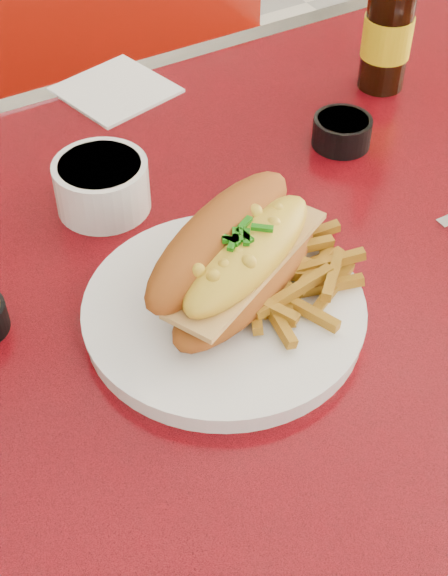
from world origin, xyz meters
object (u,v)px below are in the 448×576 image
dinner_plate (224,312)px  mac_hoagie (238,256)px  gravy_ramekin (102,184)px  sauce_cup_right (342,130)px  fork (248,252)px  booth_bench_far (46,202)px  diner_table (271,366)px  beer_bottle (390,19)px

dinner_plate → mac_hoagie: mac_hoagie is taller
gravy_ramekin → sauce_cup_right: (0.28, -0.03, -0.01)m
dinner_plate → fork: (0.06, 0.05, 0.01)m
booth_bench_far → gravy_ramekin: size_ratio=10.63×
diner_table → booth_bench_far: (0.00, 0.81, -0.32)m
booth_bench_far → gravy_ramekin: bearing=-99.7°
dinner_plate → mac_hoagie: size_ratio=1.35×
gravy_ramekin → booth_bench_far: bearing=80.3°
dinner_plate → beer_bottle: size_ratio=1.33×
fork → dinner_plate: bearing=142.3°
dinner_plate → mac_hoagie: 0.05m
fork → beer_bottle: beer_bottle is taller
diner_table → dinner_plate: (-0.09, -0.04, 0.17)m
booth_bench_far → gravy_ramekin: 0.83m
booth_bench_far → mac_hoagie: (-0.06, -0.84, 0.54)m
dinner_plate → sauce_cup_right: (0.26, 0.17, 0.01)m
diner_table → mac_hoagie: size_ratio=5.32×
diner_table → fork: size_ratio=8.87×
diner_table → sauce_cup_right: (0.17, 0.13, 0.18)m
mac_hoagie → dinner_plate: bearing=-174.2°
fork → sauce_cup_right: bearing=-48.3°
booth_bench_far → sauce_cup_right: (0.17, -0.68, 0.50)m
mac_hoagie → beer_bottle: (0.35, 0.24, 0.03)m
diner_table → booth_bench_far: booth_bench_far is taller
mac_hoagie → sauce_cup_right: 0.28m
diner_table → dinner_plate: dinner_plate is taller
diner_table → fork: (-0.03, 0.01, 0.18)m
fork → beer_bottle: size_ratio=0.59×
mac_hoagie → gravy_ramekin: 0.20m
booth_bench_far → fork: 0.95m
mac_hoagie → sauce_cup_right: mac_hoagie is taller
sauce_cup_right → mac_hoagie: bearing=-146.2°
booth_bench_far → mac_hoagie: size_ratio=5.19×
mac_hoagie → sauce_cup_right: bearing=8.1°
beer_bottle → diner_table: bearing=-144.5°
beer_bottle → gravy_ramekin: bearing=-173.5°
booth_bench_far → fork: size_ratio=8.65×
booth_bench_far → sauce_cup_right: booth_bench_far is taller
dinner_plate → beer_bottle: (0.38, 0.25, 0.08)m
diner_table → dinner_plate: 0.20m
mac_hoagie → beer_bottle: size_ratio=0.98×
diner_table → booth_bench_far: 0.87m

